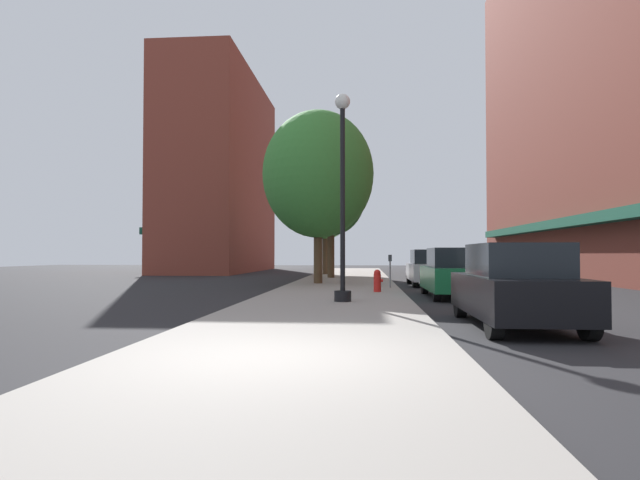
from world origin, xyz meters
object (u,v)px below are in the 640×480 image
at_px(parking_meter_near, 390,267).
at_px(tree_near, 331,197).
at_px(fire_hydrant, 377,281).
at_px(car_silver, 429,268).
at_px(lamppost, 343,192).
at_px(car_black, 515,287).
at_px(tree_mid, 318,174).
at_px(tree_far, 325,207).
at_px(car_green, 454,273).

relative_size(parking_meter_near, tree_near, 0.19).
distance_m(fire_hydrant, car_silver, 6.47).
distance_m(lamppost, fire_hydrant, 4.86).
bearing_deg(lamppost, fire_hydrant, 74.71).
distance_m(tree_near, car_black, 20.33).
relative_size(tree_mid, tree_far, 1.20).
relative_size(fire_hydrant, tree_near, 0.11).
xyz_separation_m(fire_hydrant, car_black, (2.52, -8.09, 0.29)).
bearing_deg(tree_near, tree_mid, -92.21).
bearing_deg(parking_meter_near, tree_far, 104.56).
distance_m(fire_hydrant, car_green, 2.67).
height_order(lamppost, fire_hydrant, lamppost).
distance_m(tree_near, car_green, 13.62).
xyz_separation_m(tree_near, tree_mid, (-0.22, -5.82, 0.40)).
bearing_deg(parking_meter_near, car_green, -60.43).
height_order(tree_mid, tree_far, tree_mid).
height_order(parking_meter_near, car_silver, car_silver).
bearing_deg(fire_hydrant, tree_far, 100.46).
bearing_deg(car_green, tree_mid, 127.99).
height_order(parking_meter_near, tree_far, tree_far).
relative_size(lamppost, parking_meter_near, 4.50).
bearing_deg(car_green, fire_hydrant, 160.32).
bearing_deg(tree_mid, car_silver, 5.77).
height_order(lamppost, tree_near, tree_near).
bearing_deg(tree_near, parking_meter_near, -71.31).
xyz_separation_m(lamppost, car_green, (3.59, 3.06, -2.39)).
bearing_deg(lamppost, car_black, -49.39).
xyz_separation_m(lamppost, car_black, (3.59, -4.18, -2.39)).
bearing_deg(tree_near, car_green, -68.03).
relative_size(lamppost, tree_far, 0.89).
xyz_separation_m(tree_mid, car_black, (5.10, -13.52, -4.33)).
distance_m(tree_near, tree_far, 5.38).
relative_size(tree_near, car_black, 1.61).
height_order(parking_meter_near, tree_mid, tree_mid).
bearing_deg(parking_meter_near, tree_near, 108.69).
relative_size(car_green, car_silver, 1.00).
xyz_separation_m(tree_far, car_silver, (5.58, -10.63, -3.79)).
bearing_deg(lamppost, car_green, 40.44).
relative_size(fire_hydrant, car_silver, 0.18).
bearing_deg(tree_far, car_black, -77.25).
distance_m(car_black, car_silver, 14.04).
relative_size(tree_mid, car_black, 1.85).
bearing_deg(lamppost, tree_far, 95.56).
bearing_deg(fire_hydrant, tree_near, 101.85).
relative_size(tree_mid, car_green, 1.85).
xyz_separation_m(lamppost, tree_far, (-1.99, 20.48, 1.40)).
bearing_deg(car_silver, tree_mid, -172.34).
bearing_deg(parking_meter_near, fire_hydrant, -102.41).
height_order(fire_hydrant, car_green, car_green).
distance_m(lamppost, tree_near, 15.29).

